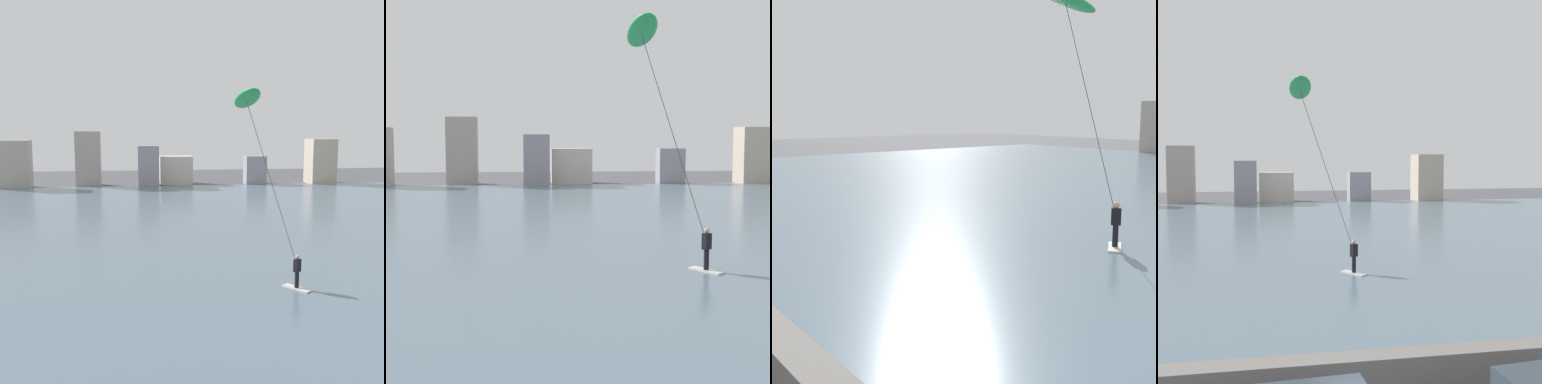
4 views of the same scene
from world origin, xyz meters
TOP-DOWN VIEW (x-y plane):
  - water_bay at (0.00, 30.30)m, footprint 84.00×52.00m
  - far_shore_buildings at (0.61, 57.73)m, footprint 45.06×5.09m
  - kitesurfer_green at (0.07, 16.12)m, footprint 3.73×3.21m

SIDE VIEW (x-z plane):
  - water_bay at x=0.00m, z-range 0.00..0.10m
  - far_shore_buildings at x=0.61m, z-range -0.84..6.36m
  - kitesurfer_green at x=0.07m, z-range 3.47..12.80m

